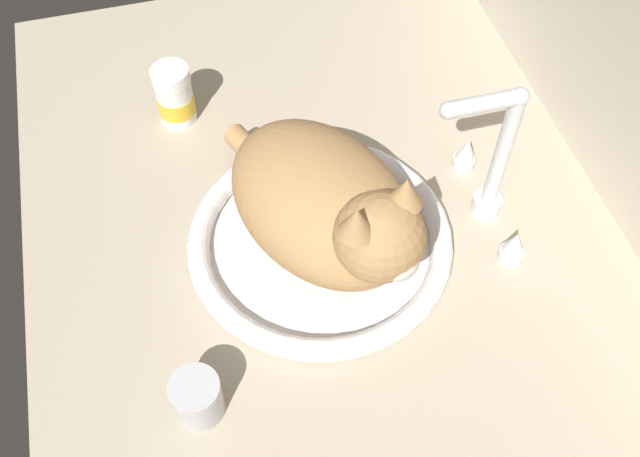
# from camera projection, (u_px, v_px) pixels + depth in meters

# --- Properties ---
(countertop) EXTENTS (1.20, 0.77, 0.03)m
(countertop) POSITION_uv_depth(u_px,v_px,m) (332.00, 270.00, 0.95)
(countertop) COLOR #B7A88E
(countertop) RESTS_ON ground
(sink_basin) EXTENTS (0.34, 0.34, 0.03)m
(sink_basin) POSITION_uv_depth(u_px,v_px,m) (320.00, 241.00, 0.94)
(sink_basin) COLOR white
(sink_basin) RESTS_ON countertop
(faucet) EXTENTS (0.19, 0.12, 0.22)m
(faucet) POSITION_uv_depth(u_px,v_px,m) (491.00, 169.00, 0.91)
(faucet) COLOR silver
(faucet) RESTS_ON countertop
(cat) EXTENTS (0.35, 0.27, 0.19)m
(cat) POSITION_uv_depth(u_px,v_px,m) (330.00, 208.00, 0.86)
(cat) COLOR tan
(cat) RESTS_ON sink_basin
(pill_bottle) EXTENTS (0.06, 0.06, 0.09)m
(pill_bottle) POSITION_uv_depth(u_px,v_px,m) (175.00, 97.00, 1.05)
(pill_bottle) COLOR white
(pill_bottle) RESTS_ON countertop
(metal_jar) EXTENTS (0.06, 0.06, 0.06)m
(metal_jar) POSITION_uv_depth(u_px,v_px,m) (197.00, 398.00, 0.80)
(metal_jar) COLOR #B2B5BA
(metal_jar) RESTS_ON countertop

